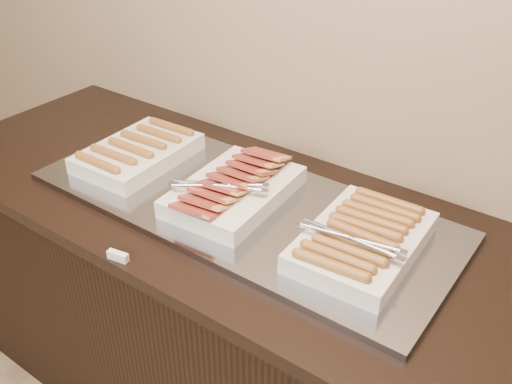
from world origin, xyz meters
TOP-DOWN VIEW (x-y plane):
  - counter at (0.00, 2.13)m, footprint 2.06×0.76m
  - warming_tray at (0.02, 2.13)m, footprint 1.20×0.50m
  - dish_left at (-0.37, 2.13)m, footprint 0.26×0.37m
  - dish_center at (0.00, 2.13)m, footprint 0.28×0.41m
  - dish_right at (0.39, 2.13)m, footprint 0.28×0.39m
  - label_holder at (-0.08, 1.77)m, footprint 0.06×0.03m

SIDE VIEW (x-z plane):
  - counter at x=0.00m, z-range 0.00..0.90m
  - warming_tray at x=0.02m, z-range 0.90..0.92m
  - label_holder at x=-0.08m, z-range 0.90..0.92m
  - dish_left at x=-0.37m, z-range 0.91..0.98m
  - dish_right at x=0.39m, z-range 0.91..0.99m
  - dish_center at x=0.00m, z-range 0.91..1.00m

